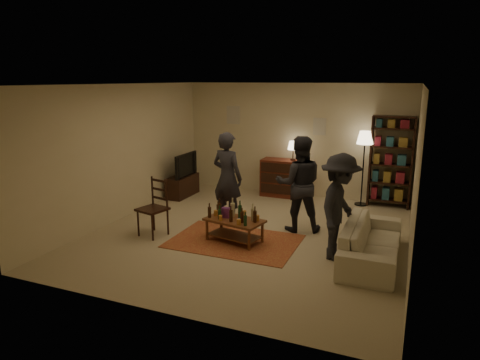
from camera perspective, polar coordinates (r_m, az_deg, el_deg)
The scene contains 13 objects.
floor at distance 8.01m, azimuth 1.32°, elevation -7.07°, with size 6.00×6.00×0.00m, color #C6B793.
room_shell at distance 10.57m, azimuth 3.89°, elevation 8.01°, with size 6.00×6.00×6.00m.
rug at distance 7.61m, azimuth -0.75°, elevation -8.14°, with size 2.20×1.50×0.01m, color maroon.
coffee_table at distance 7.49m, azimuth -0.81°, elevation -5.47°, with size 1.09×0.74×0.75m.
dining_chair at distance 7.92m, azimuth -11.26°, elevation -3.25°, with size 0.56×0.56×1.07m.
tv_stand at distance 10.47m, azimuth -7.68°, elevation -0.07°, with size 0.40×1.00×1.06m.
dresser at distance 10.40m, azimuth 5.69°, elevation 0.41°, with size 1.00×0.50×1.36m.
bookshelf at distance 9.96m, azimuth 19.46°, elevation 2.41°, with size 0.90×0.34×2.02m.
floor_lamp at distance 9.81m, azimuth 16.30°, elevation 4.78°, with size 0.36×0.36×1.68m.
sofa at distance 7.08m, azimuth 17.16°, elevation -7.86°, with size 2.08×0.81×0.61m, color beige.
person_left at distance 8.38m, azimuth -1.71°, elevation 0.31°, with size 0.66×0.43×1.80m, color #26262E.
person_right at distance 7.98m, azimuth 7.87°, elevation -0.53°, with size 0.87×0.68×1.79m, color #222229.
person_by_sofa at distance 6.83m, azimuth 13.10°, elevation -3.56°, with size 1.09×0.63×1.69m, color #222329.
Camera 1 is at (2.67, -7.01, 2.80)m, focal length 32.00 mm.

